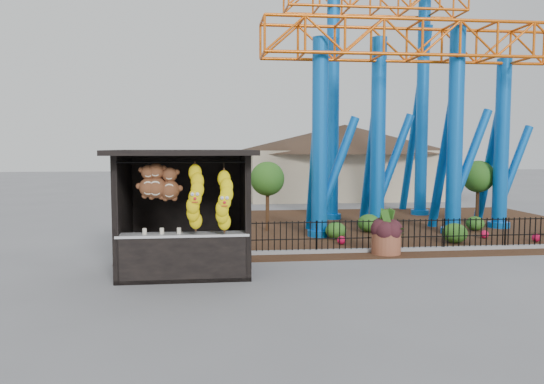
{
  "coord_description": "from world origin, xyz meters",
  "views": [
    {
      "loc": [
        -2.35,
        -12.43,
        3.18
      ],
      "look_at": [
        -0.72,
        1.5,
        2.0
      ],
      "focal_mm": 35.0,
      "sensor_mm": 36.0,
      "label": 1
    }
  ],
  "objects": [
    {
      "name": "mulch_bed",
      "position": [
        4.0,
        8.0,
        0.01
      ],
      "size": [
        18.0,
        12.0,
        0.02
      ],
      "primitive_type": "cube",
      "color": "#331E11",
      "rests_on": "ground"
    },
    {
      "name": "roller_coaster",
      "position": [
        5.12,
        8.23,
        6.44
      ],
      "size": [
        11.0,
        6.37,
        10.82
      ],
      "color": "blue",
      "rests_on": "ground"
    },
    {
      "name": "curb",
      "position": [
        4.0,
        3.0,
        0.06
      ],
      "size": [
        18.0,
        0.18,
        0.12
      ],
      "primitive_type": "cube",
      "color": "gray",
      "rests_on": "ground"
    },
    {
      "name": "pavilion",
      "position": [
        6.0,
        20.0,
        3.07
      ],
      "size": [
        15.0,
        15.0,
        4.8
      ],
      "color": "#BFAD8C",
      "rests_on": "ground"
    },
    {
      "name": "picket_fence",
      "position": [
        4.9,
        3.0,
        0.5
      ],
      "size": [
        12.2,
        0.06,
        1.0
      ],
      "primitive_type": null,
      "color": "black",
      "rests_on": "ground"
    },
    {
      "name": "planter_foliage",
      "position": [
        2.85,
        2.7,
        0.95
      ],
      "size": [
        0.7,
        0.7,
        0.64
      ],
      "primitive_type": "ellipsoid",
      "color": "black",
      "rests_on": "terracotta_planter"
    },
    {
      "name": "landscaping",
      "position": [
        5.22,
        5.48,
        0.31
      ],
      "size": [
        8.52,
        3.39,
        0.67
      ],
      "color": "#29591A",
      "rests_on": "mulch_bed"
    },
    {
      "name": "ground",
      "position": [
        0.0,
        0.0,
        0.0
      ],
      "size": [
        120.0,
        120.0,
        0.0
      ],
      "primitive_type": "plane",
      "color": "slate",
      "rests_on": "ground"
    },
    {
      "name": "terracotta_planter",
      "position": [
        2.85,
        2.7,
        0.32
      ],
      "size": [
        0.9,
        0.9,
        0.63
      ],
      "primitive_type": "cylinder",
      "rotation": [
        0.0,
        0.0,
        -0.05
      ],
      "color": "brown",
      "rests_on": "ground"
    },
    {
      "name": "potted_plant",
      "position": [
        3.03,
        2.7,
        0.42
      ],
      "size": [
        0.91,
        0.84,
        0.85
      ],
      "primitive_type": "imported",
      "rotation": [
        0.0,
        0.0,
        -0.27
      ],
      "color": "#294F17",
      "rests_on": "ground"
    },
    {
      "name": "prize_booth",
      "position": [
        -3.01,
        0.88,
        1.54
      ],
      "size": [
        3.5,
        3.4,
        3.12
      ],
      "color": "black",
      "rests_on": "ground"
    }
  ]
}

